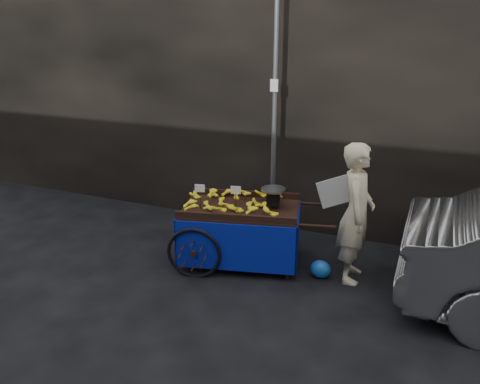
% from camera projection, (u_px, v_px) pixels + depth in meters
% --- Properties ---
extents(ground, '(80.00, 80.00, 0.00)m').
position_uv_depth(ground, '(222.00, 264.00, 6.71)').
color(ground, black).
rests_on(ground, ground).
extents(building_wall, '(13.50, 2.00, 5.00)m').
position_uv_depth(building_wall, '(305.00, 71.00, 7.99)').
color(building_wall, black).
rests_on(building_wall, ground).
extents(street_pole, '(0.12, 0.10, 4.00)m').
position_uv_depth(street_pole, '(275.00, 112.00, 7.05)').
color(street_pole, slate).
rests_on(street_pole, ground).
extents(banana_cart, '(2.40, 1.49, 1.21)m').
position_uv_depth(banana_cart, '(237.00, 213.00, 6.56)').
color(banana_cart, black).
rests_on(banana_cart, ground).
extents(vendor, '(0.76, 0.73, 1.88)m').
position_uv_depth(vendor, '(356.00, 213.00, 6.05)').
color(vendor, beige).
rests_on(vendor, ground).
extents(plastic_bag, '(0.28, 0.22, 0.25)m').
position_uv_depth(plastic_bag, '(320.00, 269.00, 6.32)').
color(plastic_bag, '#1856B4').
rests_on(plastic_bag, ground).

